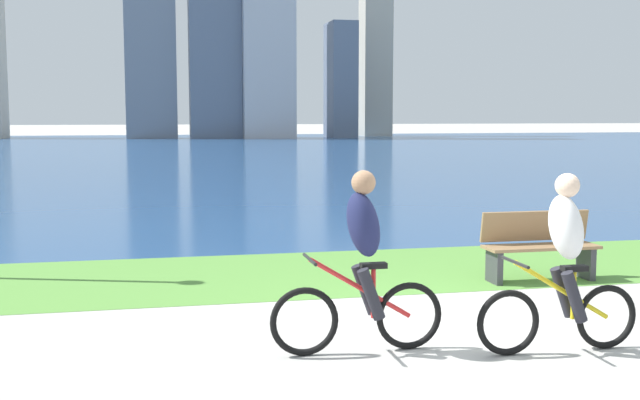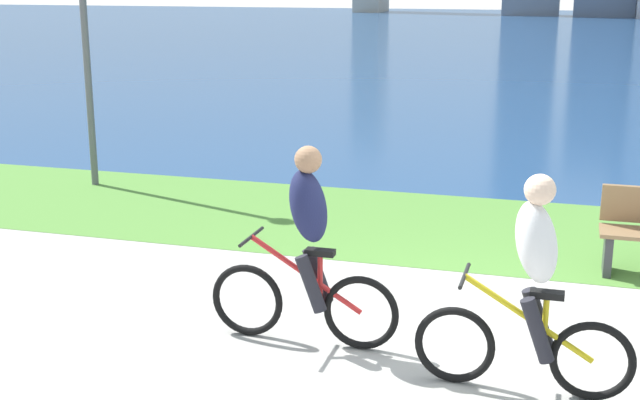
# 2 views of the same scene
# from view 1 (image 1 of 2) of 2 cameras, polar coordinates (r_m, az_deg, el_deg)

# --- Properties ---
(ground_plane) EXTENTS (300.00, 300.00, 0.00)m
(ground_plane) POSITION_cam_1_polar(r_m,az_deg,el_deg) (8.27, 11.30, -9.14)
(ground_plane) COLOR #B2AFA8
(grass_strip_bayside) EXTENTS (120.00, 3.13, 0.01)m
(grass_strip_bayside) POSITION_cam_1_polar(r_m,az_deg,el_deg) (11.21, 4.74, -4.97)
(grass_strip_bayside) COLOR #59933D
(grass_strip_bayside) RESTS_ON ground
(bay_water_surface) EXTENTS (300.00, 70.00, 0.00)m
(bay_water_surface) POSITION_cam_1_polar(r_m,az_deg,el_deg) (47.24, -8.31, 3.53)
(bay_water_surface) COLOR navy
(bay_water_surface) RESTS_ON ground
(cyclist_lead) EXTENTS (1.62, 0.52, 1.67)m
(cyclist_lead) POSITION_cam_1_polar(r_m,az_deg,el_deg) (7.23, 3.00, -4.48)
(cyclist_lead) COLOR black
(cyclist_lead) RESTS_ON ground
(cyclist_trailing) EXTENTS (1.58, 0.52, 1.64)m
(cyclist_trailing) POSITION_cam_1_polar(r_m,az_deg,el_deg) (7.56, 17.04, -4.32)
(cyclist_trailing) COLOR black
(cyclist_trailing) RESTS_ON ground
(bench_near_path) EXTENTS (1.50, 0.47, 0.90)m
(bench_near_path) POSITION_cam_1_polar(r_m,az_deg,el_deg) (10.78, 15.41, -3.20)
(bench_near_path) COLOR olive
(bench_near_path) RESTS_ON ground
(city_skyline_far_shore) EXTENTS (37.17, 9.03, 27.39)m
(city_skyline_far_shore) POSITION_cam_1_polar(r_m,az_deg,el_deg) (71.35, -6.42, 12.92)
(city_skyline_far_shore) COLOR #ADA899
(city_skyline_far_shore) RESTS_ON ground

